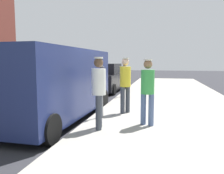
{
  "coord_description": "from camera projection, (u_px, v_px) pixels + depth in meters",
  "views": [
    {
      "loc": [
        3.02,
        -6.76,
        1.78
      ],
      "look_at": [
        1.65,
        -0.34,
        1.05
      ],
      "focal_mm": 36.95,
      "sensor_mm": 36.0,
      "label": 1
    }
  ],
  "objects": [
    {
      "name": "ground_plane",
      "position": [
        64.0,
        117.0,
        7.39
      ],
      "size": [
        80.0,
        80.0,
        0.0
      ],
      "primitive_type": "plane",
      "color": "#2D2D33"
    },
    {
      "name": "sidewalk_slab",
      "position": [
        177.0,
        121.0,
        6.66
      ],
      "size": [
        5.0,
        32.0,
        0.15
      ],
      "primitive_type": "cube",
      "color": "#9E998E",
      "rests_on": "ground"
    },
    {
      "name": "parking_meter_near",
      "position": [
        102.0,
        82.0,
        6.66
      ],
      "size": [
        0.14,
        0.18,
        1.52
      ],
      "color": "gray",
      "rests_on": "sidewalk_slab"
    },
    {
      "name": "parking_meter_far",
      "position": [
        124.0,
        74.0,
        10.66
      ],
      "size": [
        0.14,
        0.18,
        1.52
      ],
      "color": "gray",
      "rests_on": "sidewalk_slab"
    },
    {
      "name": "pedestrian_in_green",
      "position": [
        148.0,
        88.0,
        5.84
      ],
      "size": [
        0.34,
        0.34,
        1.69
      ],
      "color": "#4C608C",
      "rests_on": "sidewalk_slab"
    },
    {
      "name": "pedestrian_in_white",
      "position": [
        99.0,
        88.0,
        5.51
      ],
      "size": [
        0.34,
        0.36,
        1.73
      ],
      "color": "#383D47",
      "rests_on": "sidewalk_slab"
    },
    {
      "name": "pedestrian_in_yellow",
      "position": [
        125.0,
        81.0,
        7.24
      ],
      "size": [
        0.34,
        0.34,
        1.75
      ],
      "color": "#383D47",
      "rests_on": "sidewalk_slab"
    },
    {
      "name": "parked_van",
      "position": [
        55.0,
        82.0,
        7.04
      ],
      "size": [
        2.27,
        5.26,
        2.15
      ],
      "color": "navy",
      "rests_on": "ground"
    },
    {
      "name": "parked_sedan_ahead",
      "position": [
        106.0,
        79.0,
        13.91
      ],
      "size": [
        2.1,
        4.47,
        1.65
      ],
      "color": "black",
      "rests_on": "ground"
    }
  ]
}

